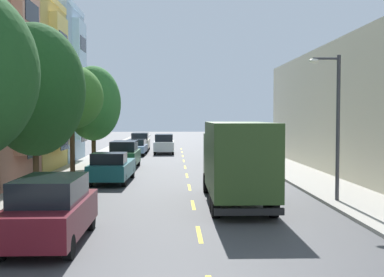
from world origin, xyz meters
name	(u,v)px	position (x,y,z in m)	size (l,w,h in m)	color
ground_plane	(184,163)	(0.00, 30.00, 0.00)	(160.00, 160.00, 0.00)	#424244
sidewalk_left	(89,165)	(-7.10, 28.00, 0.07)	(3.20, 120.00, 0.14)	#A39E93
sidewalk_right	(279,165)	(7.10, 28.00, 0.07)	(3.20, 120.00, 0.14)	#A39E93
lane_centerline_dashes	(186,171)	(0.00, 24.50, 0.00)	(0.14, 47.20, 0.01)	yellow
townhouse_fifth_powder_blue	(15,86)	(-13.62, 31.72, 6.14)	(10.65, 6.82, 12.67)	#9EB7CC
street_tree_second	(35,90)	(-6.40, 11.88, 4.76)	(4.02, 4.02, 7.31)	#47331E
street_tree_third	(72,97)	(-6.40, 18.89, 4.73)	(3.45, 3.45, 6.36)	#47331E
street_tree_farthest	(93,103)	(-6.40, 25.90, 4.59)	(3.81, 3.81, 7.05)	#47331E
street_lamp	(334,116)	(5.93, 12.15, 3.72)	(1.35, 0.28, 6.10)	#38383D
delivery_box_truck	(237,158)	(1.80, 11.94, 1.94)	(2.46, 7.86, 3.44)	#2D471E
parked_wagon_charcoal	(237,152)	(4.34, 31.44, 0.80)	(1.95, 4.75, 1.50)	#333338
parked_suv_forest	(124,154)	(-4.36, 26.62, 0.99)	(2.03, 4.83, 1.93)	#194C28
parked_suv_champagne	(140,142)	(-4.47, 44.22, 0.99)	(2.00, 4.82, 1.93)	tan
parked_pickup_teal	(112,168)	(-4.25, 19.03, 0.83)	(2.16, 5.36, 1.73)	#195B60
parked_suv_burgundy	(51,210)	(-4.34, 6.06, 0.99)	(1.97, 4.81, 1.93)	maroon
parked_sedan_black	(219,141)	(4.49, 49.39, 0.75)	(1.90, 4.54, 1.43)	black
parked_wagon_sky	(136,147)	(-4.40, 38.29, 0.80)	(1.94, 4.75, 1.50)	#7A9EC6
moving_white_sedan	(164,144)	(-1.80, 40.07, 0.99)	(1.95, 4.80, 1.93)	silver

